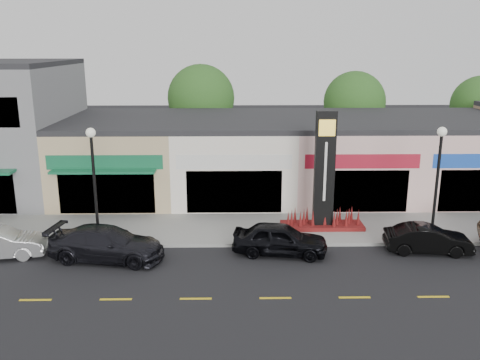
% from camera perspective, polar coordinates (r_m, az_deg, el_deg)
% --- Properties ---
extents(ground, '(120.00, 120.00, 0.00)m').
position_cam_1_polar(ground, '(22.37, 3.34, -9.48)').
color(ground, black).
rests_on(ground, ground).
extents(sidewalk, '(52.00, 4.30, 0.15)m').
position_cam_1_polar(sidewalk, '(26.35, 2.65, -5.42)').
color(sidewalk, gray).
rests_on(sidewalk, ground).
extents(curb, '(52.00, 0.20, 0.15)m').
position_cam_1_polar(curb, '(24.26, 2.98, -7.27)').
color(curb, gray).
rests_on(curb, ground).
extents(shop_beige, '(7.00, 10.85, 4.80)m').
position_cam_1_polar(shop_beige, '(33.21, -12.89, 2.69)').
color(shop_beige, tan).
rests_on(shop_beige, ground).
extents(shop_cream, '(7.00, 10.01, 4.80)m').
position_cam_1_polar(shop_cream, '(32.50, -0.71, 2.80)').
color(shop_cream, white).
rests_on(shop_cream, ground).
extents(shop_pink_w, '(7.00, 10.01, 4.80)m').
position_cam_1_polar(shop_pink_w, '(33.27, 11.45, 2.79)').
color(shop_pink_w, beige).
rests_on(shop_pink_w, ground).
extents(shop_pink_e, '(7.00, 10.01, 4.80)m').
position_cam_1_polar(shop_pink_e, '(35.44, 22.58, 2.67)').
color(shop_pink_e, beige).
rests_on(shop_pink_e, ground).
extents(tree_rear_west, '(5.20, 5.20, 7.83)m').
position_cam_1_polar(tree_rear_west, '(40.07, -4.40, 9.16)').
color(tree_rear_west, '#382619').
rests_on(tree_rear_west, ground).
extents(tree_rear_mid, '(4.80, 4.80, 7.29)m').
position_cam_1_polar(tree_rear_mid, '(41.18, 12.71, 8.52)').
color(tree_rear_mid, '#382619').
rests_on(tree_rear_mid, ground).
extents(tree_rear_east, '(4.60, 4.60, 6.94)m').
position_cam_1_polar(tree_rear_east, '(44.61, 25.39, 7.60)').
color(tree_rear_east, '#382619').
rests_on(tree_rear_east, ground).
extents(lamp_west_near, '(0.44, 0.44, 5.47)m').
position_cam_1_polar(lamp_west_near, '(24.37, -16.09, 0.67)').
color(lamp_west_near, black).
rests_on(lamp_west_near, sidewalk).
extents(lamp_east_near, '(0.44, 0.44, 5.47)m').
position_cam_1_polar(lamp_east_near, '(25.41, 21.33, 0.80)').
color(lamp_east_near, black).
rests_on(lamp_east_near, sidewalk).
extents(pylon_sign, '(4.20, 1.30, 6.00)m').
position_cam_1_polar(pylon_sign, '(25.89, 9.37, -0.86)').
color(pylon_sign, '#580F13').
rests_on(pylon_sign, sidewalk).
extents(car_dark_sedan, '(2.89, 5.37, 1.48)m').
position_cam_1_polar(car_dark_sedan, '(23.35, -14.74, -6.93)').
color(car_dark_sedan, black).
rests_on(car_dark_sedan, ground).
extents(car_black_sedan, '(2.38, 4.49, 1.46)m').
position_cam_1_polar(car_black_sedan, '(23.22, 4.51, -6.61)').
color(car_black_sedan, black).
rests_on(car_black_sedan, ground).
extents(car_black_conv, '(1.76, 3.99, 1.27)m').
position_cam_1_polar(car_black_conv, '(24.90, 20.34, -6.25)').
color(car_black_conv, black).
rests_on(car_black_conv, ground).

